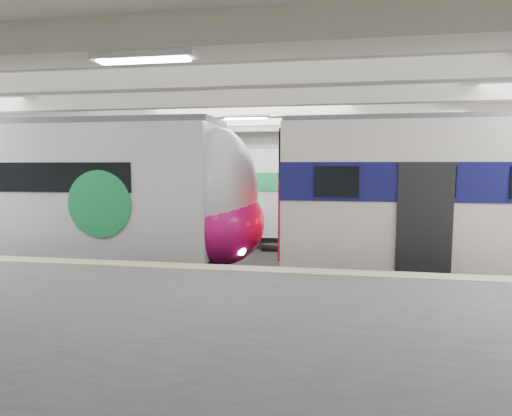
# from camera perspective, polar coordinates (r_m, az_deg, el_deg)

# --- Properties ---
(station_hall) EXTENTS (36.00, 24.00, 5.75)m
(station_hall) POSITION_cam_1_polar(r_m,az_deg,el_deg) (10.77, -5.13, 5.20)
(station_hall) COLOR black
(station_hall) RESTS_ON ground
(modern_emu) EXTENTS (14.64, 3.02, 4.68)m
(modern_emu) POSITION_cam_1_polar(r_m,az_deg,el_deg) (14.87, -25.36, 1.17)
(modern_emu) COLOR silver
(modern_emu) RESTS_ON ground
(far_train) EXTENTS (12.80, 2.67, 4.13)m
(far_train) POSITION_cam_1_polar(r_m,az_deg,el_deg) (19.00, -11.81, 1.98)
(far_train) COLOR silver
(far_train) RESTS_ON ground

